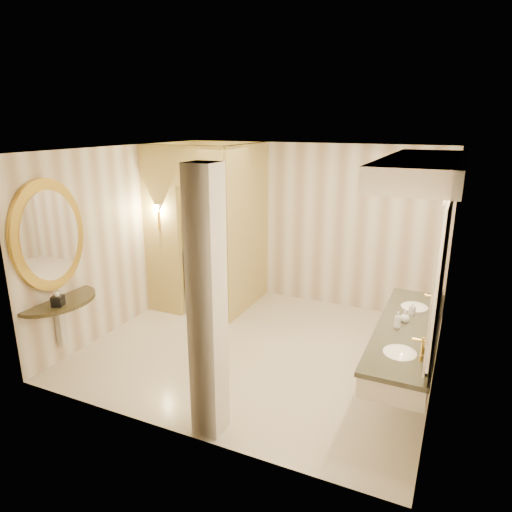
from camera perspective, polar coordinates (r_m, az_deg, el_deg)
The scene contains 16 objects.
floor at distance 6.49m, azimuth 0.53°, elevation -11.37°, with size 4.50×4.50×0.00m, color beige.
ceiling at distance 5.74m, azimuth 0.60°, elevation 13.17°, with size 4.50×4.50×0.00m, color white.
wall_back at distance 7.79m, azimuth 6.60°, elevation 3.92°, with size 4.50×0.02×2.70m, color silver.
wall_front at distance 4.33m, azimuth -10.37°, elevation -6.67°, with size 4.50×0.02×2.70m, color silver.
wall_left at distance 7.16m, azimuth -16.11°, elevation 2.25°, with size 0.02×4.00×2.70m, color silver.
wall_right at distance 5.50m, azimuth 22.50°, elevation -2.63°, with size 0.02×4.00×2.70m, color silver.
toilet_closet at distance 7.29m, azimuth -4.52°, elevation 3.40°, with size 1.50×1.55×2.70m.
wall_sconce at distance 7.21m, azimuth -12.16°, elevation 5.74°, with size 0.14×0.14×0.42m.
vanity at distance 5.05m, azimuth 19.56°, elevation -0.65°, with size 0.75×2.52×2.09m.
console_shelf at distance 6.19m, azimuth -24.20°, elevation -0.80°, with size 1.07×1.07×1.99m.
pillar at distance 4.36m, azimuth -6.12°, elevation -6.34°, with size 0.29×0.29×2.70m, color beige.
tissue_box at distance 6.07m, azimuth -23.53°, elevation -5.16°, with size 0.13×0.13×0.13m, color black.
toilet at distance 8.60m, azimuth -6.62°, elevation -1.51°, with size 0.44×0.76×0.78m, color white.
soap_bottle_a at distance 5.63m, azimuth 18.96°, elevation -6.21°, with size 0.06×0.06×0.14m, color beige.
soap_bottle_b at distance 5.39m, azimuth 18.11°, elevation -7.21°, with size 0.11×0.11×0.13m, color silver.
soap_bottle_c at distance 5.21m, azimuth 17.28°, elevation -7.63°, with size 0.07×0.07×0.19m, color #C6B28C.
Camera 1 is at (2.34, -5.24, 3.04)m, focal length 32.00 mm.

